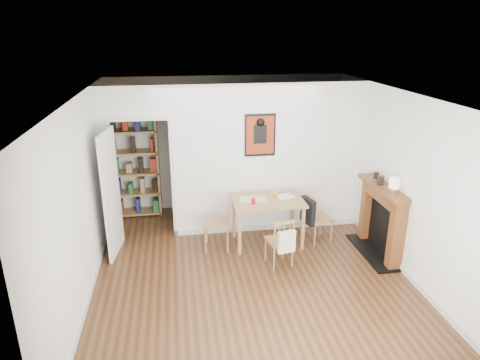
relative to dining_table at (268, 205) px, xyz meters
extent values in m
plane|color=#4F3019|center=(-0.45, -0.83, -0.70)|extent=(5.20, 5.20, 0.00)
plane|color=silver|center=(-0.45, 1.77, 0.60)|extent=(4.50, 0.00, 4.50)
plane|color=silver|center=(-0.45, -3.43, 0.60)|extent=(4.50, 0.00, 4.50)
plane|color=silver|center=(-2.70, -0.83, 0.60)|extent=(0.00, 5.20, 5.20)
plane|color=silver|center=(1.80, -0.83, 0.60)|extent=(0.00, 5.20, 5.20)
plane|color=white|center=(-0.45, -0.83, 1.90)|extent=(5.20, 5.20, 0.00)
cube|color=silver|center=(0.13, 0.57, 0.60)|extent=(3.35, 0.10, 2.60)
cube|color=silver|center=(-2.57, 0.57, 0.60)|extent=(0.25, 0.10, 2.60)
cube|color=silver|center=(-2.00, 0.57, 1.63)|extent=(0.90, 0.10, 0.55)
cube|color=silver|center=(-2.48, 0.57, 0.33)|extent=(0.06, 0.14, 2.05)
cube|color=silver|center=(-1.52, 0.57, 0.33)|extent=(0.06, 0.14, 2.05)
cube|color=silver|center=(0.13, 0.51, -0.65)|extent=(3.35, 0.02, 0.10)
cube|color=silver|center=(-2.69, -1.43, -0.65)|extent=(0.02, 4.00, 0.10)
cube|color=silver|center=(1.79, -1.43, -0.65)|extent=(0.02, 4.00, 0.10)
cube|color=white|center=(-2.47, 0.10, 0.30)|extent=(0.15, 0.80, 2.00)
cube|color=black|center=(-0.05, 0.50, 1.05)|extent=(0.52, 0.02, 0.72)
cube|color=maroon|center=(-0.05, 0.49, 1.05)|extent=(0.46, 0.00, 0.64)
cube|color=olive|center=(0.00, 0.00, 0.07)|extent=(1.16, 0.74, 0.04)
cube|color=olive|center=(-0.52, -0.31, -0.32)|extent=(0.05, 0.05, 0.75)
cube|color=olive|center=(0.52, -0.31, -0.32)|extent=(0.05, 0.05, 0.75)
cube|color=olive|center=(-0.52, 0.31, -0.32)|extent=(0.05, 0.05, 0.75)
cube|color=olive|center=(0.52, 0.31, -0.32)|extent=(0.05, 0.05, 0.75)
cube|color=black|center=(0.65, -0.10, -0.11)|extent=(0.18, 0.36, 0.44)
cube|color=beige|center=(0.08, -0.88, -0.20)|extent=(0.28, 0.15, 0.34)
cube|color=olive|center=(-2.64, 1.57, 0.37)|extent=(0.04, 0.36, 2.13)
cube|color=olive|center=(-1.79, 1.57, 0.37)|extent=(0.04, 0.36, 2.13)
cube|color=olive|center=(-2.22, 1.57, -0.65)|extent=(0.90, 0.36, 0.03)
cube|color=olive|center=(-2.22, 1.57, 0.16)|extent=(0.90, 0.36, 0.03)
cube|color=olive|center=(-2.22, 1.57, 1.39)|extent=(0.90, 0.36, 0.03)
cube|color=maroon|center=(-2.22, 1.57, 0.37)|extent=(0.78, 0.29, 0.29)
cube|color=brown|center=(1.70, -1.08, -0.15)|extent=(0.20, 0.16, 1.10)
cube|color=brown|center=(1.70, -0.09, -0.15)|extent=(0.20, 0.16, 1.10)
cube|color=brown|center=(1.67, -0.58, 0.43)|extent=(0.30, 1.21, 0.06)
cube|color=brown|center=(1.70, -0.58, 0.30)|extent=(0.20, 0.85, 0.20)
cube|color=black|center=(1.76, -0.58, -0.25)|extent=(0.08, 0.81, 0.88)
cube|color=black|center=(1.64, -0.58, -0.68)|extent=(0.45, 1.25, 0.03)
cylinder|color=maroon|center=(-0.26, -0.13, 0.14)|extent=(0.07, 0.07, 0.09)
sphere|color=orange|center=(0.15, 0.11, 0.14)|extent=(0.08, 0.08, 0.08)
cube|color=beige|center=(-0.25, 0.06, 0.10)|extent=(0.46, 0.37, 0.00)
cube|color=silver|center=(0.31, 0.08, 0.10)|extent=(0.33, 0.28, 0.01)
cylinder|color=silver|center=(1.66, -0.92, 0.51)|extent=(0.08, 0.08, 0.09)
cylinder|color=#F1ECC9|center=(1.66, -0.92, 0.63)|extent=(0.15, 0.15, 0.15)
cylinder|color=black|center=(1.64, -0.53, 0.53)|extent=(0.11, 0.11, 0.13)
cylinder|color=black|center=(1.71, -0.25, 0.52)|extent=(0.08, 0.08, 0.10)
camera|label=1|loc=(-1.44, -6.30, 2.75)|focal=32.00mm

